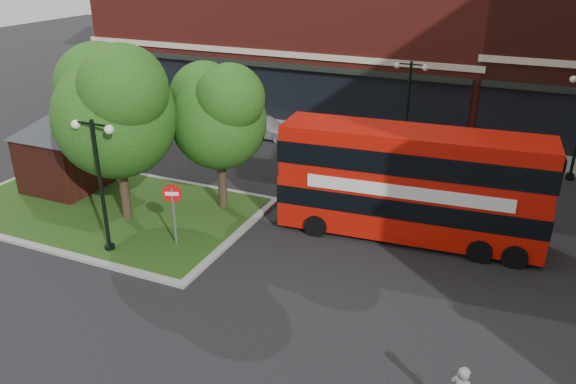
% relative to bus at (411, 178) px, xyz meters
% --- Properties ---
extents(ground, '(120.00, 120.00, 0.00)m').
position_rel_bus_xyz_m(ground, '(-4.09, -5.75, -2.43)').
color(ground, black).
rests_on(ground, ground).
extents(pavement_far, '(44.00, 3.00, 0.12)m').
position_rel_bus_xyz_m(pavement_far, '(-4.09, 10.75, -2.37)').
color(pavement_far, slate).
rests_on(pavement_far, ground).
extents(traffic_island, '(12.60, 7.60, 0.15)m').
position_rel_bus_xyz_m(traffic_island, '(-12.09, -2.75, -2.36)').
color(traffic_island, gray).
rests_on(traffic_island, ground).
extents(kiosk, '(6.51, 6.51, 3.60)m').
position_rel_bus_xyz_m(kiosk, '(-15.09, -1.75, -0.11)').
color(kiosk, '#471911').
rests_on(kiosk, traffic_island).
extents(tree_island_west, '(5.40, 4.71, 7.21)m').
position_rel_bus_xyz_m(tree_island_west, '(-10.68, -3.17, 2.37)').
color(tree_island_west, '#2D2116').
rests_on(tree_island_west, ground).
extents(tree_island_east, '(4.46, 3.90, 6.29)m').
position_rel_bus_xyz_m(tree_island_east, '(-7.67, -0.69, 1.82)').
color(tree_island_east, '#2D2116').
rests_on(tree_island_east, ground).
extents(lamp_island, '(1.72, 0.36, 5.00)m').
position_rel_bus_xyz_m(lamp_island, '(-9.59, -5.55, 0.40)').
color(lamp_island, black).
rests_on(lamp_island, ground).
extents(lamp_far_left, '(1.72, 0.36, 5.00)m').
position_rel_bus_xyz_m(lamp_far_left, '(-2.09, 8.75, 0.40)').
color(lamp_far_left, black).
rests_on(lamp_far_left, ground).
extents(bus, '(9.82, 2.96, 3.70)m').
position_rel_bus_xyz_m(bus, '(0.00, 0.00, 0.00)').
color(bus, '#B61107').
rests_on(bus, ground).
extents(car_silver, '(3.98, 1.67, 1.34)m').
position_rel_bus_xyz_m(car_silver, '(-10.35, 8.75, -1.75)').
color(car_silver, '#B4B6BB').
rests_on(car_silver, ground).
extents(car_white, '(4.15, 1.89, 1.32)m').
position_rel_bus_xyz_m(car_white, '(0.45, 8.75, -1.77)').
color(car_white, white).
rests_on(car_white, ground).
extents(no_entry_sign, '(0.67, 0.28, 2.51)m').
position_rel_bus_xyz_m(no_entry_sign, '(-7.59, -4.25, -0.63)').
color(no_entry_sign, slate).
rests_on(no_entry_sign, ground).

